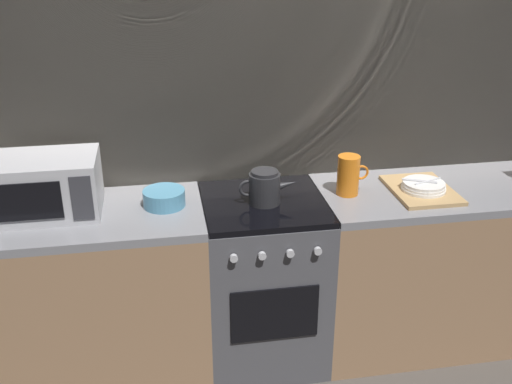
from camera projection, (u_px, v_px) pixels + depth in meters
ground_plane at (263, 350)px, 3.27m from camera, size 8.00×8.00×0.00m
back_wall at (253, 122)px, 3.08m from camera, size 3.60×0.05×2.40m
counter_left at (84, 297)px, 2.95m from camera, size 1.20×0.60×0.90m
stove_unit at (263, 280)px, 3.09m from camera, size 0.60×0.63×0.90m
counter_right at (427, 265)px, 3.23m from camera, size 1.20×0.60×0.90m
microwave at (48, 185)px, 2.74m from camera, size 0.46×0.35×0.27m
kettle at (265, 187)px, 2.86m from camera, size 0.28×0.15×0.17m
mixing_bowl at (164, 198)px, 2.84m from camera, size 0.20×0.20×0.08m
pitcher at (349, 175)px, 2.95m from camera, size 0.16×0.11×0.20m
dish_pile at (422, 188)px, 2.99m from camera, size 0.30×0.40×0.07m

